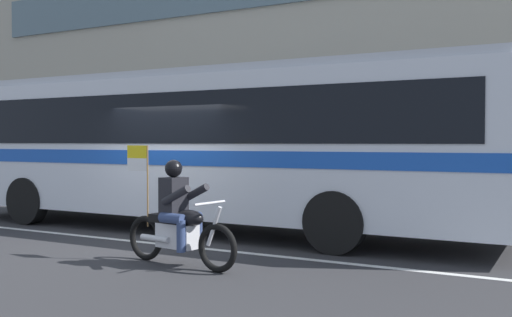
# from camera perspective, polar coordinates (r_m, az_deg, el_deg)

# --- Properties ---
(ground_plane) EXTENTS (60.00, 60.00, 0.00)m
(ground_plane) POSITION_cam_1_polar(r_m,az_deg,el_deg) (11.36, -8.51, -7.66)
(ground_plane) COLOR #2B2B2D
(sidewalk_curb) EXTENTS (28.00, 3.80, 0.15)m
(sidewalk_curb) POSITION_cam_1_polar(r_m,az_deg,el_deg) (15.68, 2.84, -4.80)
(sidewalk_curb) COLOR #B7B2A8
(sidewalk_curb) RESTS_ON ground_plane
(lane_center_stripe) EXTENTS (26.60, 0.14, 0.01)m
(lane_center_stripe) POSITION_cam_1_polar(r_m,az_deg,el_deg) (10.89, -10.43, -8.05)
(lane_center_stripe) COLOR silver
(lane_center_stripe) RESTS_ON ground_plane
(office_building_facade) EXTENTS (28.00, 0.89, 9.52)m
(office_building_facade) POSITION_cam_1_polar(r_m,az_deg,el_deg) (17.91, 6.10, 11.07)
(office_building_facade) COLOR gray
(office_building_facade) RESTS_ON ground_plane
(transit_bus) EXTENTS (12.40, 2.63, 3.22)m
(transit_bus) POSITION_cam_1_polar(r_m,az_deg,el_deg) (12.22, -5.39, 1.88)
(transit_bus) COLOR silver
(transit_bus) RESTS_ON ground_plane
(motorcycle_with_rider) EXTENTS (2.18, 0.68, 1.78)m
(motorcycle_with_rider) POSITION_cam_1_polar(r_m,az_deg,el_deg) (8.75, -7.56, -6.02)
(motorcycle_with_rider) COLOR black
(motorcycle_with_rider) RESTS_ON ground_plane
(fire_hydrant) EXTENTS (0.22, 0.30, 0.75)m
(fire_hydrant) POSITION_cam_1_polar(r_m,az_deg,el_deg) (13.40, 13.52, -4.03)
(fire_hydrant) COLOR red
(fire_hydrant) RESTS_ON sidewalk_curb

